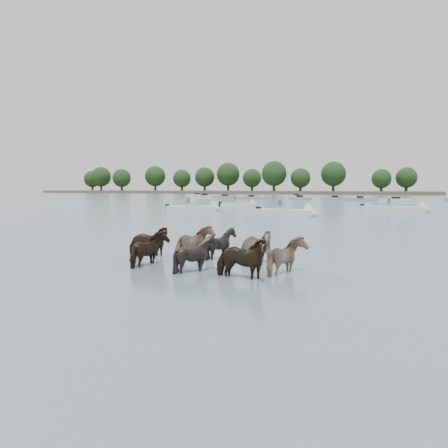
% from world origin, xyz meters
% --- Properties ---
extents(ground, '(400.00, 400.00, 0.00)m').
position_xyz_m(ground, '(0.00, 0.00, 0.00)').
color(ground, slate).
rests_on(ground, ground).
extents(shoreline, '(160.00, 30.00, 1.00)m').
position_xyz_m(shoreline, '(-70.00, 150.00, 0.50)').
color(shoreline, '#4C4233').
rests_on(shoreline, ground).
extents(pony_herd, '(6.37, 3.78, 1.25)m').
position_xyz_m(pony_herd, '(-0.47, -0.88, 0.38)').
color(pony_herd, black).
rests_on(pony_herd, ground).
extents(motorboat_a, '(5.45, 3.33, 1.92)m').
position_xyz_m(motorboat_a, '(-14.78, 25.89, 0.23)').
color(motorboat_a, silver).
rests_on(motorboat_a, ground).
extents(motorboat_b, '(5.53, 2.46, 1.92)m').
position_xyz_m(motorboat_b, '(-4.49, 22.22, 0.23)').
color(motorboat_b, silver).
rests_on(motorboat_b, ground).
extents(motorboat_c, '(6.39, 2.19, 1.92)m').
position_xyz_m(motorboat_c, '(3.09, 32.36, 0.22)').
color(motorboat_c, silver).
rests_on(motorboat_c, ground).
extents(motorboat_f, '(4.66, 3.58, 1.92)m').
position_xyz_m(motorboat_f, '(-13.79, 34.83, 0.23)').
color(motorboat_f, silver).
rests_on(motorboat_f, ground).
extents(distant_flotilla, '(101.58, 28.99, 0.93)m').
position_xyz_m(distant_flotilla, '(-0.62, 75.67, 0.26)').
color(distant_flotilla, silver).
rests_on(distant_flotilla, ground).
extents(treeline, '(145.51, 24.32, 12.49)m').
position_xyz_m(treeline, '(-74.35, 150.78, 6.70)').
color(treeline, '#382619').
rests_on(treeline, ground).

